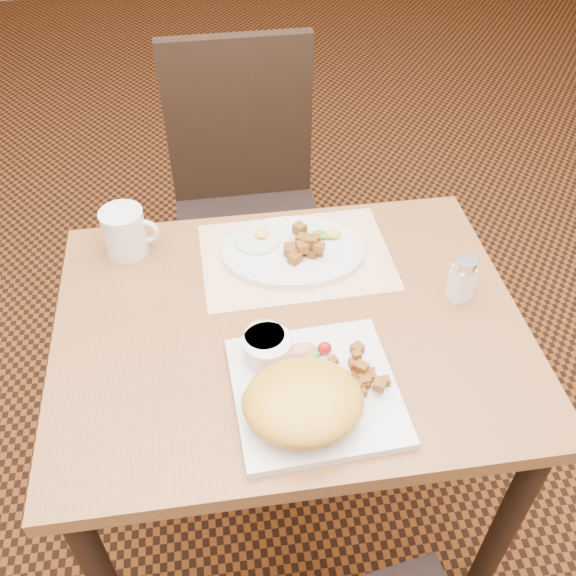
{
  "coord_description": "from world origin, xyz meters",
  "views": [
    {
      "loc": [
        -0.13,
        -0.83,
        1.66
      ],
      "look_at": [
        -0.0,
        0.02,
        0.82
      ],
      "focal_mm": 40.0,
      "sensor_mm": 36.0,
      "label": 1
    }
  ],
  "objects_px": {
    "table": "(290,359)",
    "coffee_mug": "(126,232)",
    "chair_far": "(246,196)",
    "plate_oval": "(293,252)",
    "salt_shaker": "(462,278)",
    "plate_square": "(315,391)"
  },
  "relations": [
    {
      "from": "table",
      "to": "coffee_mug",
      "type": "distance_m",
      "value": 0.44
    },
    {
      "from": "table",
      "to": "chair_far",
      "type": "xyz_separation_m",
      "value": [
        -0.02,
        0.72,
        -0.1
      ]
    },
    {
      "from": "table",
      "to": "plate_oval",
      "type": "xyz_separation_m",
      "value": [
        0.03,
        0.19,
        0.12
      ]
    },
    {
      "from": "coffee_mug",
      "to": "plate_oval",
      "type": "bearing_deg",
      "value": -11.07
    },
    {
      "from": "chair_far",
      "to": "coffee_mug",
      "type": "height_order",
      "value": "chair_far"
    },
    {
      "from": "chair_far",
      "to": "plate_oval",
      "type": "relative_size",
      "value": 3.19
    },
    {
      "from": "chair_far",
      "to": "salt_shaker",
      "type": "xyz_separation_m",
      "value": [
        0.37,
        -0.7,
        0.26
      ]
    },
    {
      "from": "table",
      "to": "plate_oval",
      "type": "distance_m",
      "value": 0.23
    },
    {
      "from": "plate_square",
      "to": "salt_shaker",
      "type": "bearing_deg",
      "value": 30.93
    },
    {
      "from": "salt_shaker",
      "to": "coffee_mug",
      "type": "bearing_deg",
      "value": 159.76
    },
    {
      "from": "chair_far",
      "to": "coffee_mug",
      "type": "distance_m",
      "value": 0.6
    },
    {
      "from": "plate_square",
      "to": "salt_shaker",
      "type": "relative_size",
      "value": 2.8
    },
    {
      "from": "chair_far",
      "to": "coffee_mug",
      "type": "relative_size",
      "value": 8.04
    },
    {
      "from": "chair_far",
      "to": "plate_square",
      "type": "bearing_deg",
      "value": 92.12
    },
    {
      "from": "table",
      "to": "coffee_mug",
      "type": "relative_size",
      "value": 7.46
    },
    {
      "from": "plate_square",
      "to": "coffee_mug",
      "type": "distance_m",
      "value": 0.55
    },
    {
      "from": "plate_oval",
      "to": "salt_shaker",
      "type": "distance_m",
      "value": 0.36
    },
    {
      "from": "plate_oval",
      "to": "chair_far",
      "type": "bearing_deg",
      "value": 96.45
    },
    {
      "from": "table",
      "to": "chair_far",
      "type": "relative_size",
      "value": 0.93
    },
    {
      "from": "coffee_mug",
      "to": "chair_far",
      "type": "bearing_deg",
      "value": 57.63
    },
    {
      "from": "salt_shaker",
      "to": "coffee_mug",
      "type": "height_order",
      "value": "coffee_mug"
    },
    {
      "from": "plate_oval",
      "to": "salt_shaker",
      "type": "height_order",
      "value": "salt_shaker"
    }
  ]
}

